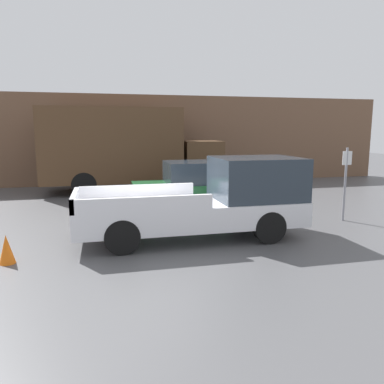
{
  "coord_description": "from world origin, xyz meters",
  "views": [
    {
      "loc": [
        -1.17,
        -8.75,
        2.67
      ],
      "look_at": [
        1.19,
        1.06,
        0.99
      ],
      "focal_mm": 35.0,
      "sensor_mm": 36.0,
      "label": 1
    }
  ],
  "objects": [
    {
      "name": "parking_sign",
      "position": [
        5.76,
        0.78,
        1.23
      ],
      "size": [
        0.3,
        0.07,
        2.17
      ],
      "color": "gray",
      "rests_on": "ground"
    },
    {
      "name": "traffic_cone",
      "position": [
        -3.11,
        -0.85,
        0.3
      ],
      "size": [
        0.32,
        0.32,
        0.6
      ],
      "color": "orange",
      "rests_on": "ground"
    },
    {
      "name": "pickup_truck",
      "position": [
        1.49,
        0.06,
        0.93
      ],
      "size": [
        5.56,
        1.96,
        1.99
      ],
      "color": "silver",
      "rests_on": "ground"
    },
    {
      "name": "car",
      "position": [
        2.06,
        3.66,
        0.81
      ],
      "size": [
        4.41,
        1.96,
        1.61
      ],
      "color": "#1E592D",
      "rests_on": "ground"
    },
    {
      "name": "delivery_truck",
      "position": [
        -0.2,
        7.86,
        1.91
      ],
      "size": [
        7.66,
        2.5,
        3.59
      ],
      "color": "#4C331E",
      "rests_on": "ground"
    },
    {
      "name": "ground_plane",
      "position": [
        0.0,
        0.0,
        0.0
      ],
      "size": [
        60.0,
        60.0,
        0.0
      ],
      "primitive_type": "plane",
      "color": "#4C4C4F"
    },
    {
      "name": "building_wall",
      "position": [
        0.0,
        10.14,
        2.2
      ],
      "size": [
        28.0,
        0.15,
        4.39
      ],
      "color": "brown",
      "rests_on": "ground"
    }
  ]
}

